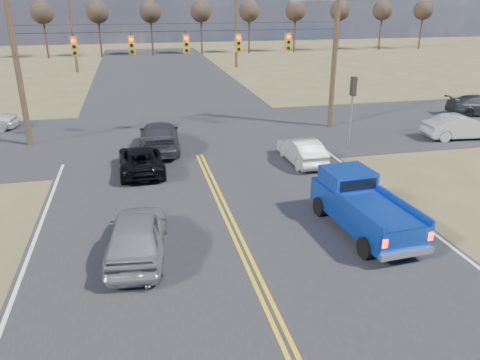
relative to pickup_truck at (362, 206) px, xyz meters
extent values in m
plane|color=brown|center=(-4.43, -4.42, -0.92)|extent=(160.00, 160.00, 0.00)
cube|color=#28282B|center=(-4.43, 5.58, -0.92)|extent=(14.00, 120.00, 0.02)
cube|color=#28282B|center=(-4.43, 13.58, -0.92)|extent=(120.00, 12.00, 0.02)
cylinder|color=#473323|center=(-13.43, 13.58, 4.08)|extent=(0.32, 0.32, 10.00)
cylinder|color=#473323|center=(4.57, 13.58, 4.08)|extent=(0.32, 0.32, 10.00)
cylinder|color=black|center=(-4.43, 13.58, 5.08)|extent=(18.00, 0.02, 0.02)
cylinder|color=black|center=(-4.43, 13.58, 5.48)|extent=(18.00, 0.02, 0.02)
cube|color=#B28C14|center=(-10.43, 13.58, 4.38)|extent=(0.34, 0.24, 1.00)
cylinder|color=#FF0C05|center=(-10.43, 13.44, 4.71)|extent=(0.20, 0.06, 0.20)
cylinder|color=black|center=(-10.43, 13.44, 4.38)|extent=(0.20, 0.06, 0.20)
cylinder|color=black|center=(-10.43, 13.44, 4.05)|extent=(0.20, 0.06, 0.20)
cube|color=black|center=(-10.43, 13.41, 4.82)|extent=(0.24, 0.14, 0.03)
cube|color=#B28C14|center=(-7.43, 13.58, 4.38)|extent=(0.34, 0.24, 1.00)
cylinder|color=#FF0C05|center=(-7.43, 13.44, 4.71)|extent=(0.20, 0.06, 0.20)
cylinder|color=black|center=(-7.43, 13.44, 4.38)|extent=(0.20, 0.06, 0.20)
cylinder|color=black|center=(-7.43, 13.44, 4.05)|extent=(0.20, 0.06, 0.20)
cube|color=black|center=(-7.43, 13.41, 4.82)|extent=(0.24, 0.14, 0.03)
cube|color=#B28C14|center=(-4.43, 13.58, 4.38)|extent=(0.34, 0.24, 1.00)
cylinder|color=#FF0C05|center=(-4.43, 13.44, 4.71)|extent=(0.20, 0.06, 0.20)
cylinder|color=black|center=(-4.43, 13.44, 4.38)|extent=(0.20, 0.06, 0.20)
cylinder|color=black|center=(-4.43, 13.44, 4.05)|extent=(0.20, 0.06, 0.20)
cube|color=black|center=(-4.43, 13.41, 4.82)|extent=(0.24, 0.14, 0.03)
cube|color=#B28C14|center=(-1.43, 13.58, 4.38)|extent=(0.34, 0.24, 1.00)
cylinder|color=#FF0C05|center=(-1.43, 13.44, 4.71)|extent=(0.20, 0.06, 0.20)
cylinder|color=black|center=(-1.43, 13.44, 4.38)|extent=(0.20, 0.06, 0.20)
cylinder|color=black|center=(-1.43, 13.44, 4.05)|extent=(0.20, 0.06, 0.20)
cube|color=black|center=(-1.43, 13.41, 4.82)|extent=(0.24, 0.14, 0.03)
cube|color=#B28C14|center=(1.57, 13.58, 4.38)|extent=(0.34, 0.24, 1.00)
cylinder|color=#FF0C05|center=(1.57, 13.44, 4.71)|extent=(0.20, 0.06, 0.20)
cylinder|color=black|center=(1.57, 13.44, 4.38)|extent=(0.20, 0.06, 0.20)
cylinder|color=black|center=(1.57, 13.44, 4.05)|extent=(0.20, 0.06, 0.20)
cube|color=black|center=(1.57, 13.41, 4.82)|extent=(0.24, 0.14, 0.03)
cylinder|color=slate|center=(3.77, 9.08, 0.68)|extent=(0.12, 0.12, 3.20)
cube|color=black|center=(3.77, 9.08, 2.48)|extent=(0.24, 0.34, 1.00)
cylinder|color=slate|center=(3.17, 13.58, 6.68)|extent=(2.80, 0.10, 0.10)
cube|color=slate|center=(1.87, 13.58, 6.63)|extent=(0.55, 0.22, 0.14)
cylinder|color=#473323|center=(-13.43, 41.58, 4.08)|extent=(0.32, 0.32, 10.00)
cylinder|color=#473323|center=(4.57, 41.58, 4.08)|extent=(0.32, 0.32, 10.00)
cylinder|color=#33261C|center=(-18.43, 55.58, 1.83)|extent=(0.28, 0.28, 5.50)
sphere|color=#2D231C|center=(-18.43, 55.58, 4.98)|extent=(3.00, 3.00, 3.00)
cylinder|color=#33261C|center=(-11.43, 55.58, 1.83)|extent=(0.28, 0.28, 5.50)
sphere|color=#2D231C|center=(-11.43, 55.58, 4.98)|extent=(3.00, 3.00, 3.00)
cylinder|color=#33261C|center=(-4.43, 55.58, 1.83)|extent=(0.28, 0.28, 5.50)
sphere|color=#2D231C|center=(-4.43, 55.58, 4.98)|extent=(3.00, 3.00, 3.00)
cylinder|color=#33261C|center=(2.57, 55.58, 1.83)|extent=(0.28, 0.28, 5.50)
sphere|color=#2D231C|center=(2.57, 55.58, 4.98)|extent=(3.00, 3.00, 3.00)
cylinder|color=#33261C|center=(9.57, 55.58, 1.83)|extent=(0.28, 0.28, 5.50)
sphere|color=#2D231C|center=(9.57, 55.58, 4.98)|extent=(3.00, 3.00, 3.00)
cylinder|color=#33261C|center=(16.57, 55.58, 1.83)|extent=(0.28, 0.28, 5.50)
sphere|color=#2D231C|center=(16.57, 55.58, 4.98)|extent=(3.00, 3.00, 3.00)
cylinder|color=#33261C|center=(23.57, 55.58, 1.83)|extent=(0.28, 0.28, 5.50)
sphere|color=#2D231C|center=(23.57, 55.58, 4.98)|extent=(3.00, 3.00, 3.00)
cylinder|color=#33261C|center=(30.57, 55.58, 1.83)|extent=(0.28, 0.28, 5.50)
sphere|color=#2D231C|center=(30.57, 55.58, 4.98)|extent=(3.00, 3.00, 3.00)
cylinder|color=#33261C|center=(37.57, 55.58, 1.83)|extent=(0.28, 0.28, 5.50)
sphere|color=#2D231C|center=(37.57, 55.58, 4.98)|extent=(3.00, 3.00, 3.00)
cylinder|color=black|center=(-0.73, -1.86, -0.55)|extent=(0.34, 0.75, 0.73)
cylinder|color=black|center=(0.99, -1.74, -0.55)|extent=(0.34, 0.75, 0.73)
cylinder|color=black|center=(-0.96, 1.40, -0.55)|extent=(0.34, 0.75, 0.73)
cylinder|color=black|center=(0.76, 1.52, -0.55)|extent=(0.34, 0.75, 0.73)
cube|color=#103AB1|center=(0.01, -0.17, -0.10)|extent=(2.16, 5.02, 0.91)
cube|color=#103AB1|center=(-0.08, 1.14, 0.65)|extent=(1.79, 1.66, 0.65)
cube|color=black|center=(-0.03, 0.39, 0.65)|extent=(1.45, 0.16, 0.41)
cube|color=#103AB1|center=(-0.78, -1.18, 0.45)|extent=(0.30, 3.00, 0.18)
cube|color=#103AB1|center=(0.94, -1.06, 0.45)|extent=(0.30, 3.00, 0.18)
cube|color=#103AB1|center=(0.18, -2.60, 0.08)|extent=(1.82, 0.20, 0.55)
cube|color=silver|center=(0.19, -2.66, -0.42)|extent=(1.87, 0.29, 0.20)
cube|color=#FF0C05|center=(-0.61, -2.69, 0.04)|extent=(0.17, 0.07, 0.27)
cube|color=#FF0C05|center=(0.98, -2.58, 0.04)|extent=(0.17, 0.07, 0.27)
imported|color=gray|center=(-7.78, -0.11, -0.16)|extent=(2.23, 4.59, 1.51)
imported|color=black|center=(-7.44, 7.82, -0.31)|extent=(2.10, 4.40, 1.21)
imported|color=#BEBEBE|center=(0.42, 7.38, -0.28)|extent=(1.45, 3.89, 1.27)
imported|color=#343439|center=(-6.36, 11.08, -0.16)|extent=(2.41, 5.32, 1.51)
imported|color=#ACAFB5|center=(10.93, 9.37, -0.22)|extent=(1.83, 4.36, 1.40)
camera|label=1|loc=(-7.51, -13.63, 6.84)|focal=35.00mm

